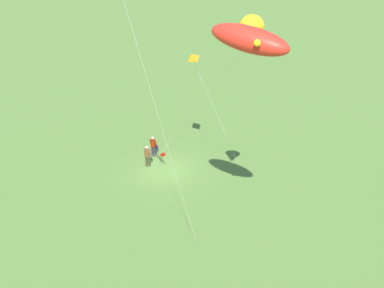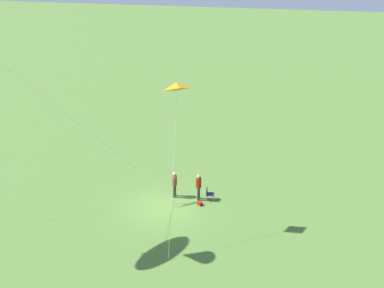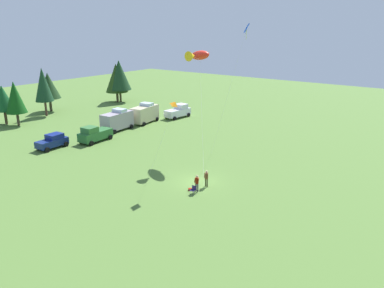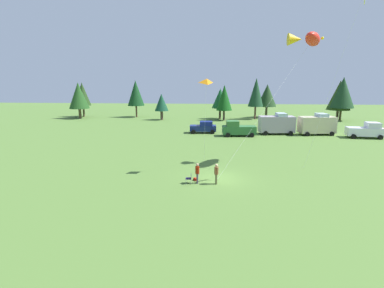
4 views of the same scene
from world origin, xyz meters
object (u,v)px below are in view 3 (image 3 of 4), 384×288
Objects in this scene: kite_delta_orange at (175,104)px; kite_diamond_blue at (245,32)px; backpack_on_grass at (190,189)px; truck_green_flatbed at (95,134)px; folding_chair at (193,189)px; van_camper_beige at (145,113)px; person_spectator at (197,182)px; van_motorhome_grey at (117,120)px; truck_white_pickup at (178,111)px; kite_large_fish at (198,55)px; person_kite_flyer at (206,177)px; car_navy_hatch at (53,141)px.

kite_diamond_blue is at bearing -4.10° from kite_delta_orange.
truck_green_flatbed is at bearing 75.82° from backpack_on_grass.
kite_delta_orange is 13.96m from kite_diamond_blue.
folding_chair is 8.62m from kite_delta_orange.
folding_chair is at bearing -135.33° from van_camper_beige.
van_motorhome_grey is at bearing -114.72° from person_spectator.
van_motorhome_grey reaches higher than truck_white_pickup.
truck_white_pickup is 22.50m from kite_large_fish.
person_kite_flyer is at bearing -131.75° from van_camper_beige.
person_kite_flyer is 0.11× the size of kite_diamond_blue.
folding_chair is at bearing -111.79° from kite_delta_orange.
person_spectator is at bearing 73.31° from truck_green_flatbed.
van_camper_beige is at bearing -174.80° from truck_green_flatbed.
backpack_on_grass is at bearing -108.81° from kite_delta_orange.
folding_chair is 0.16× the size of truck_green_flatbed.
kite_diamond_blue is at bearing -61.96° from car_navy_hatch.
kite_delta_orange is (-10.69, -20.51, 6.75)m from van_motorhome_grey.
backpack_on_grass is 17.48m from kite_large_fish.
kite_delta_orange is (0.83, 2.44, 8.28)m from backpack_on_grass.
car_navy_hatch is at bearing -78.76° from person_kite_flyer.
kite_large_fish reaches higher than kite_delta_orange.
folding_chair is 0.84m from person_spectator.
kite_diamond_blue is at bearing -169.10° from person_spectator.
kite_delta_orange is (-23.24, -18.24, 7.29)m from truck_white_pickup.
kite_large_fish is at bearing 115.99° from kite_diamond_blue.
van_motorhome_grey is at bearing -4.15° from car_navy_hatch.
person_spectator is 32.06m from truck_white_pickup.
van_motorhome_grey is (11.52, 22.96, 1.53)m from backpack_on_grass.
person_kite_flyer is 0.31× the size of van_motorhome_grey.
van_motorhome_grey is 0.64× the size of kite_delta_orange.
kite_diamond_blue reaches higher than kite_delta_orange.
kite_diamond_blue is at bearing -174.08° from folding_chair.
kite_delta_orange is (0.63, 3.15, 7.37)m from person_spectator.
car_navy_hatch is at bearing 174.76° from van_motorhome_grey.
car_navy_hatch is 0.49× the size of kite_delta_orange.
person_spectator is 0.20× the size of kite_delta_orange.
kite_diamond_blue is at bearing -64.01° from kite_large_fish.
kite_large_fish is at bearing -97.58° from van_motorhome_grey.
van_motorhome_grey reaches higher than truck_green_flatbed.
kite_large_fish is 11.31m from kite_delta_orange.
backpack_on_grass is 23.18m from car_navy_hatch.
truck_green_flatbed is at bearing -102.39° from person_spectator.
backpack_on_grass is at bearing -73.43° from person_spectator.
kite_large_fish is (10.36, 7.36, 11.32)m from person_spectator.
kite_large_fish is at bearing -143.75° from person_spectator.
kite_diamond_blue reaches higher than truck_green_flatbed.
kite_large_fish reaches higher than person_kite_flyer.
person_spectator is 1.17m from backpack_on_grass.
person_kite_flyer is 5.44× the size of backpack_on_grass.
kite_diamond_blue is at bearing -114.11° from truck_white_pickup.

